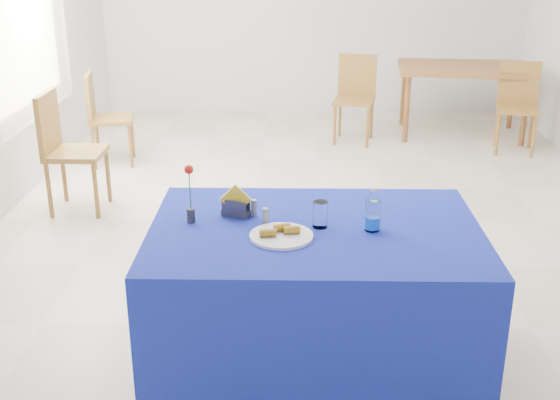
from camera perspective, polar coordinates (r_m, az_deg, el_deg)
The scene contains 17 objects.
floor at distance 5.43m, azimuth 3.55°, elevation -1.73°, with size 7.00×7.00×0.00m, color beige.
window_pane at distance 6.24m, azimuth -20.56°, elevation 14.74°, with size 0.04×1.50×1.60m, color white.
curtain at distance 6.21m, azimuth -19.94°, elevation 14.80°, with size 0.04×1.75×1.85m, color white.
plate at distance 3.27m, azimuth 0.11°, elevation -2.94°, with size 0.30×0.30×0.01m, color silver.
drinking_glass at distance 3.37m, azimuth 3.28°, elevation -1.18°, with size 0.07×0.07×0.13m, color white.
salt_shaker at distance 3.50m, azimuth -2.11°, elevation -0.64°, with size 0.03×0.03×0.09m, color slate.
pepper_shaker at distance 3.40m, azimuth -1.18°, elevation -1.35°, with size 0.03×0.03×0.09m, color slate.
blue_table at distance 3.55m, azimuth 2.79°, elevation -7.88°, with size 1.60×1.10×0.76m.
water_bottle at distance 3.35m, azimuth 7.53°, elevation -1.32°, with size 0.08×0.08×0.21m.
napkin_holder at distance 3.50m, azimuth -3.61°, elevation -0.58°, with size 0.16×0.10×0.17m.
rose_vase at distance 3.42m, azimuth -7.32°, elevation 0.36°, with size 0.04×0.04×0.29m.
oak_table at distance 7.84m, azimuth 14.72°, elevation 9.94°, with size 1.45×1.01×0.76m.
chair_bg_left at distance 7.47m, azimuth 6.15°, elevation 8.73°, with size 0.48×0.48×0.90m.
chair_bg_right at distance 7.47m, azimuth 18.76°, elevation 7.68°, with size 0.47×0.47×0.89m.
chair_win_a at distance 5.72m, azimuth -17.14°, elevation 4.40°, with size 0.43×0.43×0.95m.
chair_win_b at distance 6.84m, azimuth -14.25°, elevation 6.94°, with size 0.45×0.45×0.87m.
banana_pieces at distance 3.27m, azimuth 0.06°, elevation -2.45°, with size 0.19×0.12×0.04m.
Camera 1 is at (-0.24, -5.00, 2.10)m, focal length 45.00 mm.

